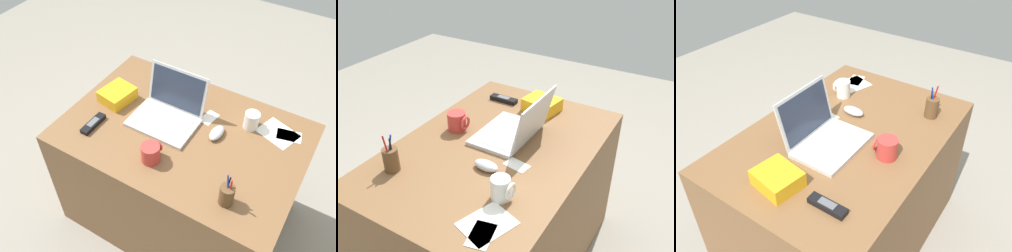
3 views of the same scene
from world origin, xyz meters
TOP-DOWN VIEW (x-y plane):
  - desk at (0.00, 0.00)m, footprint 1.21×0.83m
  - laptop at (-0.12, 0.04)m, footprint 0.33×0.29m
  - computer_mouse at (0.16, 0.06)m, footprint 0.06×0.12m
  - coffee_mug_white at (-0.04, -0.23)m, footprint 0.09×0.10m
  - coffee_mug_tall at (0.28, 0.21)m, footprint 0.07×0.09m
  - cordless_phone at (-0.41, -0.20)m, footprint 0.04×0.16m
  - pen_holder at (0.36, -0.27)m, footprint 0.06×0.06m
  - snack_bag at (-0.43, 0.03)m, footprint 0.17×0.19m
  - paper_note_near_laptop at (0.07, 0.15)m, footprint 0.08×0.11m
  - paper_note_left at (0.47, 0.24)m, footprint 0.13×0.10m
  - paper_note_right at (0.41, 0.23)m, footprint 0.22×0.20m

SIDE VIEW (x-z plane):
  - desk at x=0.00m, z-range 0.00..0.73m
  - paper_note_near_laptop at x=0.07m, z-range 0.73..0.74m
  - paper_note_left at x=0.47m, z-range 0.73..0.74m
  - paper_note_right at x=0.41m, z-range 0.73..0.74m
  - cordless_phone at x=-0.41m, z-range 0.73..0.76m
  - computer_mouse at x=0.16m, z-range 0.73..0.77m
  - snack_bag at x=-0.43m, z-range 0.73..0.80m
  - coffee_mug_white at x=-0.04m, z-range 0.73..0.82m
  - coffee_mug_tall at x=0.28m, z-range 0.73..0.83m
  - laptop at x=-0.12m, z-range 0.66..0.90m
  - pen_holder at x=0.36m, z-range 0.70..0.87m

